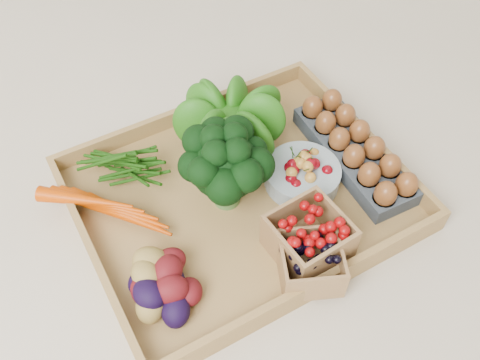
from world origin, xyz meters
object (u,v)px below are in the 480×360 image
tray (240,198)px  egg_carton (354,154)px  broccoli (226,178)px  cherry_bowl (302,175)px

tray → egg_carton: (0.23, -0.03, 0.02)m
tray → egg_carton: 0.23m
broccoli → cherry_bowl: bearing=-12.4°
broccoli → cherry_bowl: 0.15m
egg_carton → tray: bearing=175.1°
cherry_bowl → egg_carton: 0.11m
broccoli → cherry_bowl: (0.14, -0.03, -0.04)m
tray → broccoli: size_ratio=3.57×
broccoli → egg_carton: 0.26m
cherry_bowl → tray: bearing=166.7°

